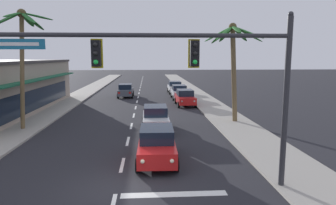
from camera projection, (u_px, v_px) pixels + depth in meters
ground_plane at (117, 189)px, 11.86m from camera, size 220.00×220.00×0.00m
sidewalk_right at (210, 105)px, 32.10m from camera, size 3.20×110.00×0.14m
sidewalk_left at (59, 107)px, 31.07m from camera, size 3.20×110.00×0.14m
lane_markings at (140, 106)px, 31.91m from camera, size 4.28×89.01×0.01m
traffic_signal_mast at (196, 68)px, 11.05m from camera, size 10.86×0.41×6.74m
sedan_lead_at_stop_bar at (157, 144)px, 14.97m from camera, size 2.02×4.48×1.68m
sedan_third_in_queue at (156, 118)px, 21.49m from camera, size 1.95×4.45×1.68m
sedan_oncoming_far at (126, 90)px, 39.02m from camera, size 1.95×4.45×1.68m
sedan_parked_nearest_kerb at (179, 92)px, 37.39m from camera, size 1.97×4.46×1.68m
sedan_parked_mid_kerb at (175, 87)px, 43.19m from camera, size 2.02×4.48×1.68m
sedan_parked_far_kerb at (185, 97)px, 32.24m from camera, size 2.02×4.48×1.68m
palm_left_second at (22, 39)px, 20.48m from camera, size 4.01×3.99×8.28m
palm_right_second at (233, 51)px, 23.01m from camera, size 4.63×4.89×7.64m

